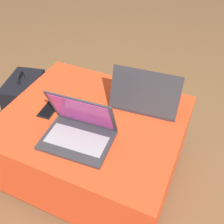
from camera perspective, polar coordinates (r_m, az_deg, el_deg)
ground_plane at (r=1.71m, az=-3.52°, el=-12.24°), size 14.00×14.00×0.00m
ottoman at (r=1.53m, az=-3.88°, el=-7.23°), size 0.93×0.77×0.46m
laptop_near at (r=1.23m, az=-7.22°, el=-3.97°), size 0.34×0.25×0.23m
laptop_far at (r=1.41m, az=7.33°, el=3.07°), size 0.37×0.26×0.23m
cell_phone at (r=1.44m, az=-13.34°, el=0.80°), size 0.08×0.16×0.01m
backpack at (r=1.91m, az=-18.04°, el=1.26°), size 0.31×0.34×0.48m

